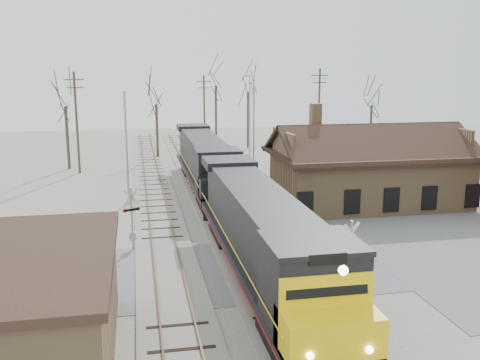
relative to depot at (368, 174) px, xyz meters
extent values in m
plane|color=#A19C91|center=(-11.99, -12.00, -2.41)|extent=(140.00, 140.00, 0.00)
cube|color=#5E5E63|center=(-11.99, -12.00, -2.39)|extent=(60.00, 9.00, 0.03)
cube|color=#A19C91|center=(-11.99, 3.00, -2.35)|extent=(3.40, 90.00, 0.12)
cube|color=#473323|center=(-12.71, 3.00, -2.24)|extent=(0.08, 90.00, 0.14)
cube|color=#473323|center=(-11.27, 3.00, -2.24)|extent=(0.08, 90.00, 0.14)
cube|color=#A19C91|center=(-16.49, 3.00, -2.35)|extent=(3.40, 90.00, 0.12)
cube|color=#473323|center=(-17.21, 3.00, -2.24)|extent=(0.08, 90.00, 0.14)
cube|color=#473323|center=(-15.77, 3.00, -2.24)|extent=(0.08, 90.00, 0.14)
cube|color=#9A7650|center=(0.01, 0.00, -0.41)|extent=(14.00, 8.00, 4.00)
cube|color=black|center=(0.01, 0.00, 1.69)|extent=(15.20, 9.20, 0.30)
cube|color=black|center=(0.01, -2.30, 2.69)|extent=(15.00, 4.71, 2.66)
cube|color=black|center=(0.01, 2.30, 2.69)|extent=(15.00, 4.71, 2.66)
cube|color=#9A7650|center=(-3.99, 1.50, 4.39)|extent=(0.80, 0.80, 2.20)
cube|color=black|center=(-11.99, -20.74, -1.82)|extent=(2.67, 4.27, 1.07)
cube|color=black|center=(-11.99, -6.85, -1.82)|extent=(2.67, 4.27, 1.07)
cube|color=black|center=(-11.99, -13.79, -0.96)|extent=(3.20, 21.36, 0.37)
cube|color=maroon|center=(-11.99, -13.79, -1.20)|extent=(3.22, 21.36, 0.13)
cube|color=black|center=(-11.99, -12.46, 0.69)|extent=(2.78, 15.49, 2.99)
cube|color=black|center=(-11.99, -21.70, 0.69)|extent=(3.20, 2.99, 2.99)
cube|color=yellow|center=(-11.99, -23.51, -0.22)|extent=(3.20, 1.92, 1.50)
cylinder|color=#FFF2CC|center=(-11.99, -24.50, 2.29)|extent=(0.30, 0.10, 0.30)
cube|color=black|center=(-11.99, 1.12, -1.82)|extent=(2.67, 4.27, 1.07)
cube|color=black|center=(-11.99, 15.01, -1.82)|extent=(2.67, 4.27, 1.07)
cube|color=black|center=(-11.99, 8.07, -0.96)|extent=(3.20, 21.36, 0.37)
cube|color=maroon|center=(-11.99, 8.07, -1.20)|extent=(3.22, 21.36, 0.13)
cube|color=black|center=(-11.99, 9.40, 0.69)|extent=(2.78, 15.49, 2.99)
cube|color=black|center=(-11.99, 0.16, 0.69)|extent=(3.20, 2.99, 2.99)
cube|color=black|center=(-11.99, -1.65, -0.22)|extent=(3.20, 1.92, 1.50)
cube|color=black|center=(-11.99, -2.71, -1.82)|extent=(2.99, 0.25, 1.07)
cylinder|color=#A5A8AD|center=(-8.45, -16.76, -0.49)|extent=(0.13, 0.13, 3.83)
cube|color=silver|center=(-8.45, -16.76, 0.85)|extent=(0.96, 0.38, 1.00)
cube|color=silver|center=(-8.45, -16.76, 0.85)|extent=(0.96, 0.38, 1.00)
cube|color=black|center=(-8.45, -16.76, 0.09)|extent=(0.86, 0.43, 0.14)
cylinder|color=#B20C0C|center=(-8.85, -16.91, 0.09)|extent=(0.24, 0.15, 0.23)
cylinder|color=#B20C0C|center=(-8.04, -16.62, 0.09)|extent=(0.24, 0.15, 0.23)
cube|color=#A5A8AD|center=(-8.45, -16.76, -1.54)|extent=(0.38, 0.29, 0.48)
cylinder|color=#A5A8AD|center=(-18.31, -7.63, -0.52)|extent=(0.13, 0.13, 3.78)
cube|color=silver|center=(-18.31, -7.63, 0.81)|extent=(0.93, 0.42, 0.99)
cube|color=silver|center=(-18.31, -7.63, 0.81)|extent=(0.93, 0.42, 0.99)
cube|color=black|center=(-18.31, -7.63, 0.05)|extent=(0.84, 0.47, 0.14)
cylinder|color=#B20C0C|center=(-17.92, -7.46, 0.05)|extent=(0.24, 0.16, 0.23)
cylinder|color=#B20C0C|center=(-18.70, -7.79, 0.05)|extent=(0.24, 0.16, 0.23)
cube|color=#A5A8AD|center=(-18.31, -7.63, -1.56)|extent=(0.38, 0.28, 0.47)
cylinder|color=#A5A8AD|center=(-18.65, 3.60, 2.05)|extent=(0.18, 0.18, 8.91)
cylinder|color=#A5A8AD|center=(-18.65, 4.50, 6.40)|extent=(0.12, 1.80, 0.12)
cube|color=#A5A8AD|center=(-18.65, 5.30, 6.30)|extent=(0.25, 0.50, 0.12)
cylinder|color=#A5A8AD|center=(-6.95, 10.47, 2.29)|extent=(0.18, 0.18, 9.40)
cylinder|color=#A5A8AD|center=(-6.95, 11.37, 6.89)|extent=(0.12, 1.80, 0.12)
cube|color=#A5A8AD|center=(-6.95, 12.17, 6.79)|extent=(0.25, 0.50, 0.12)
cylinder|color=#A5A8AD|center=(-4.66, 23.03, 2.52)|extent=(0.18, 0.18, 9.85)
cylinder|color=#A5A8AD|center=(-4.66, 23.93, 7.34)|extent=(0.12, 1.80, 0.12)
cube|color=#A5A8AD|center=(-4.66, 24.73, 7.24)|extent=(0.25, 0.50, 0.12)
cylinder|color=#382D23|center=(-23.71, 17.65, 2.74)|extent=(0.24, 0.24, 10.30)
cube|color=#382D23|center=(-23.71, 17.65, 7.09)|extent=(2.00, 0.10, 0.10)
cube|color=#382D23|center=(-23.71, 17.65, 6.29)|extent=(1.60, 0.10, 0.10)
cylinder|color=#382D23|center=(-8.85, 32.25, 2.43)|extent=(0.24, 0.24, 9.68)
cube|color=#382D23|center=(-8.85, 32.25, 6.47)|extent=(2.00, 0.10, 0.10)
cube|color=#382D23|center=(-8.85, 32.25, 5.67)|extent=(1.60, 0.10, 0.10)
cylinder|color=#382D23|center=(2.81, 20.02, 2.90)|extent=(0.24, 0.24, 10.61)
cube|color=#382D23|center=(2.81, 20.02, 7.40)|extent=(2.00, 0.10, 0.10)
cube|color=#382D23|center=(2.81, 20.02, 6.60)|extent=(1.60, 0.10, 0.10)
cylinder|color=#382D23|center=(-25.06, 20.46, 0.93)|extent=(0.32, 0.32, 6.67)
cylinder|color=#382D23|center=(-15.36, 26.12, 0.80)|extent=(0.32, 0.32, 6.42)
cylinder|color=#382D23|center=(-6.80, 35.43, 1.70)|extent=(0.32, 0.32, 8.22)
cylinder|color=#382D23|center=(-2.90, 32.26, 1.36)|extent=(0.32, 0.32, 7.53)
cylinder|color=#382D23|center=(10.80, 23.32, 0.69)|extent=(0.32, 0.32, 6.19)
camera|label=1|loc=(-17.88, -38.59, 8.16)|focal=40.00mm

